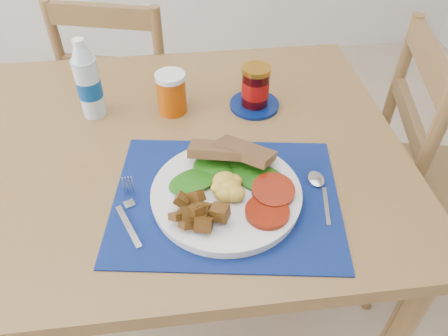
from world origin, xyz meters
name	(u,v)px	position (x,y,z in m)	size (l,w,h in m)	color
table	(120,174)	(0.00, 0.20, 0.67)	(1.40, 0.90, 0.75)	brown
chair_far	(126,82)	(-0.02, 0.81, 0.56)	(0.49, 0.48, 1.09)	#523D1D
chair_end	(434,157)	(0.91, 0.26, 0.57)	(0.48, 0.49, 1.12)	#523D1D
placemat	(226,198)	(0.25, 0.00, 0.75)	(0.48, 0.38, 0.00)	black
breakfast_plate	(224,192)	(0.24, 0.00, 0.78)	(0.31, 0.31, 0.08)	silver
fork	(129,212)	(0.04, -0.01, 0.76)	(0.06, 0.17, 0.00)	#B2B5BA
spoon	(319,188)	(0.45, 0.01, 0.76)	(0.04, 0.16, 0.00)	#B2B5BA
water_bottle	(88,83)	(-0.06, 0.35, 0.84)	(0.06, 0.06, 0.21)	#ADBFCC
juice_glass	(172,94)	(0.15, 0.34, 0.80)	(0.08, 0.08, 0.11)	#A84004
jam_on_saucer	(255,90)	(0.37, 0.33, 0.80)	(0.13, 0.13, 0.12)	#051755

